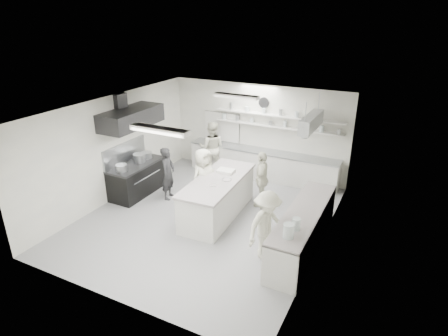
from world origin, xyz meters
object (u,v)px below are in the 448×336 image
at_px(back_counter, 262,164).
at_px(prep_island, 218,198).
at_px(right_counter, 303,231).
at_px(stove, 137,179).
at_px(cook_stove, 168,173).
at_px(cook_back, 212,148).

xyz_separation_m(back_counter, prep_island, (-0.12, -2.87, 0.04)).
height_order(back_counter, right_counter, right_counter).
distance_m(stove, prep_island, 2.78).
height_order(prep_island, cook_stove, cook_stove).
xyz_separation_m(stove, prep_island, (2.78, -0.07, 0.05)).
relative_size(prep_island, cook_stove, 1.75).
xyz_separation_m(right_counter, prep_island, (-2.47, 0.53, 0.03)).
relative_size(back_counter, cook_back, 2.82).
distance_m(right_counter, cook_stove, 4.31).
distance_m(cook_stove, cook_back, 2.28).
bearing_deg(right_counter, prep_island, 167.98).
bearing_deg(prep_island, cook_stove, 169.43).
bearing_deg(prep_island, back_counter, 84.77).
bearing_deg(back_counter, cook_back, -167.76).
bearing_deg(cook_stove, stove, 88.66).
bearing_deg(cook_stove, cook_back, -15.86).
xyz_separation_m(cook_stove, cook_back, (0.21, 2.27, 0.10)).
distance_m(back_counter, right_counter, 4.13).
bearing_deg(right_counter, stove, 173.48).
height_order(stove, cook_back, cook_back).
distance_m(right_counter, cook_back, 5.05).
xyz_separation_m(right_counter, cook_back, (-4.01, 3.04, 0.42)).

